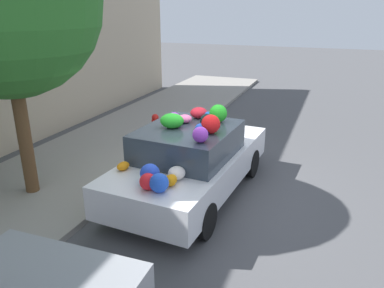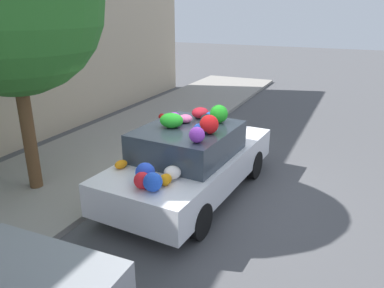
# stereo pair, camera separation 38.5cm
# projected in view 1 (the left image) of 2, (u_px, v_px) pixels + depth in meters

# --- Properties ---
(ground_plane) EXTENTS (60.00, 60.00, 0.00)m
(ground_plane) POSITION_uv_depth(u_px,v_px,m) (186.00, 192.00, 7.27)
(ground_plane) COLOR #4C4C4F
(sidewalk_curb) EXTENTS (24.00, 3.20, 0.11)m
(sidewalk_curb) POSITION_uv_depth(u_px,v_px,m) (71.00, 169.00, 8.17)
(sidewalk_curb) COLOR gray
(sidewalk_curb) RESTS_ON ground
(street_tree) EXTENTS (3.16, 3.16, 4.96)m
(street_tree) POSITION_uv_depth(u_px,v_px,m) (2.00, 0.00, 5.94)
(street_tree) COLOR brown
(street_tree) RESTS_ON sidewalk_curb
(fire_hydrant) EXTENTS (0.20, 0.20, 0.70)m
(fire_hydrant) POSITION_uv_depth(u_px,v_px,m) (156.00, 127.00, 9.69)
(fire_hydrant) COLOR red
(fire_hydrant) RESTS_ON sidewalk_curb
(art_car) EXTENTS (4.12, 2.00, 1.70)m
(art_car) POSITION_uv_depth(u_px,v_px,m) (191.00, 159.00, 6.94)
(art_car) COLOR silver
(art_car) RESTS_ON ground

